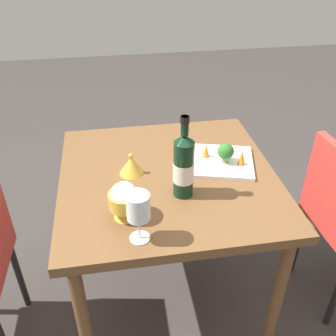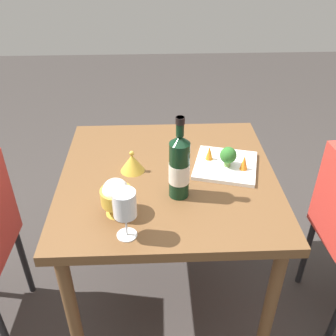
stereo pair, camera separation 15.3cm
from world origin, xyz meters
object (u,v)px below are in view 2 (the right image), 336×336
(carrot_garnish_right, at_px, (244,163))
(carrot_garnish_left, at_px, (209,153))
(wine_glass, at_px, (125,205))
(broccoli_floret, at_px, (228,156))
(wine_bottle, at_px, (179,166))
(serving_plate, at_px, (226,165))
(rice_bowl, at_px, (116,196))
(rice_bowl_lid, at_px, (132,163))

(carrot_garnish_right, bearing_deg, carrot_garnish_left, 146.82)
(wine_glass, height_order, carrot_garnish_right, wine_glass)
(wine_glass, xyz_separation_m, carrot_garnish_right, (0.46, 0.35, -0.08))
(broccoli_floret, xyz_separation_m, carrot_garnish_left, (-0.07, 0.06, -0.02))
(carrot_garnish_left, bearing_deg, broccoli_floret, -38.99)
(carrot_garnish_left, distance_m, carrot_garnish_right, 0.16)
(carrot_garnish_right, bearing_deg, wine_bottle, -153.84)
(serving_plate, distance_m, carrot_garnish_left, 0.09)
(carrot_garnish_left, height_order, carrot_garnish_right, carrot_garnish_right)
(rice_bowl, height_order, broccoli_floret, rice_bowl)
(broccoli_floret, height_order, carrot_garnish_right, broccoli_floret)
(wine_bottle, bearing_deg, carrot_garnish_left, 56.88)
(wine_glass, distance_m, rice_bowl_lid, 0.39)
(wine_bottle, height_order, wine_glass, wine_bottle)
(broccoli_floret, bearing_deg, serving_plate, 102.46)
(rice_bowl_lid, relative_size, carrot_garnish_left, 1.65)
(carrot_garnish_left, bearing_deg, wine_bottle, -123.12)
(rice_bowl, xyz_separation_m, rice_bowl_lid, (0.04, 0.26, -0.04))
(wine_glass, relative_size, rice_bowl, 1.26)
(wine_bottle, bearing_deg, wine_glass, -131.23)
(rice_bowl_lid, xyz_separation_m, carrot_garnish_left, (0.32, 0.05, 0.01))
(carrot_garnish_left, bearing_deg, serving_plate, -31.61)
(wine_glass, xyz_separation_m, serving_plate, (0.39, 0.39, -0.12))
(broccoli_floret, bearing_deg, rice_bowl, -149.25)
(rice_bowl, relative_size, rice_bowl_lid, 1.42)
(rice_bowl, relative_size, serving_plate, 0.46)
(rice_bowl_lid, xyz_separation_m, carrot_garnish_right, (0.45, -0.04, 0.01))
(serving_plate, xyz_separation_m, broccoli_floret, (0.00, -0.02, 0.06))
(rice_bowl, xyz_separation_m, broccoli_floret, (0.43, 0.26, -0.01))
(rice_bowl, distance_m, serving_plate, 0.51)
(rice_bowl_lid, relative_size, broccoli_floret, 1.17)
(serving_plate, distance_m, broccoli_floret, 0.06)
(broccoli_floret, bearing_deg, wine_glass, -136.60)
(wine_glass, height_order, serving_plate, wine_glass)
(wine_bottle, distance_m, rice_bowl_lid, 0.26)
(carrot_garnish_right, bearing_deg, rice_bowl_lid, 175.56)
(rice_bowl, height_order, carrot_garnish_right, rice_bowl)
(wine_bottle, relative_size, rice_bowl, 2.29)
(wine_bottle, bearing_deg, serving_plate, 40.74)
(wine_glass, height_order, rice_bowl, wine_glass)
(wine_bottle, height_order, rice_bowl_lid, wine_bottle)
(serving_plate, height_order, broccoli_floret, broccoli_floret)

